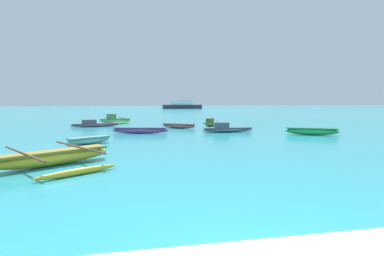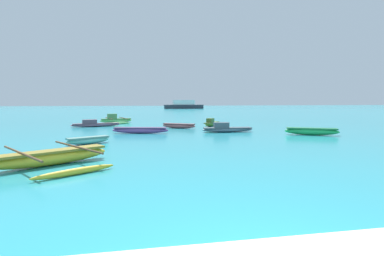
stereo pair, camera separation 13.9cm
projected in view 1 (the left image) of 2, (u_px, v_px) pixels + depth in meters
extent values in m
ellipsoid|color=#81D5C3|center=(89.00, 141.00, 14.89)|extent=(2.17, 1.60, 0.35)
cube|color=slate|center=(89.00, 138.00, 14.88)|extent=(2.01, 1.49, 0.08)
ellipsoid|color=#25B95C|center=(311.00, 131.00, 18.79)|extent=(3.17, 1.91, 0.45)
cube|color=#21723F|center=(312.00, 128.00, 18.78)|extent=(2.93, 1.78, 0.08)
ellipsoid|color=#8A4F97|center=(140.00, 130.00, 19.67)|extent=(3.75, 1.23, 0.40)
cube|color=#58385F|center=(140.00, 128.00, 19.65)|extent=(3.45, 1.15, 0.08)
ellipsoid|color=gold|center=(53.00, 158.00, 10.00)|extent=(3.63, 2.78, 0.50)
cube|color=olive|center=(52.00, 152.00, 9.98)|extent=(3.36, 2.58, 0.08)
cylinder|color=brown|center=(78.00, 147.00, 10.60)|extent=(2.20, 3.15, 0.07)
cylinder|color=brown|center=(23.00, 153.00, 9.34)|extent=(2.20, 3.15, 0.07)
ellipsoid|color=gold|center=(34.00, 155.00, 11.33)|extent=(2.16, 1.57, 0.20)
ellipsoid|color=gold|center=(78.00, 172.00, 8.69)|extent=(2.16, 1.57, 0.20)
ellipsoid|color=#84E378|center=(115.00, 121.00, 29.02)|extent=(3.10, 1.34, 0.42)
cube|color=#558A4E|center=(115.00, 119.00, 29.00)|extent=(2.85, 1.25, 0.08)
cube|color=#558A4E|center=(111.00, 116.00, 28.81)|extent=(0.95, 0.67, 0.47)
cylinder|color=brown|center=(123.00, 118.00, 29.30)|extent=(1.00, 3.36, 0.07)
cylinder|color=brown|center=(108.00, 118.00, 28.69)|extent=(1.00, 3.36, 0.07)
ellipsoid|color=#84E378|center=(112.00, 121.00, 30.57)|extent=(1.80, 0.68, 0.20)
ellipsoid|color=#84E378|center=(120.00, 123.00, 27.48)|extent=(1.80, 0.68, 0.20)
ellipsoid|color=olive|center=(211.00, 124.00, 25.57)|extent=(1.93, 2.39, 0.32)
cube|color=#476229|center=(211.00, 123.00, 25.56)|extent=(1.80, 2.21, 0.08)
cube|color=#476229|center=(210.00, 120.00, 25.25)|extent=(0.79, 0.85, 0.35)
ellipsoid|color=#B35B5C|center=(179.00, 126.00, 23.30)|extent=(2.63, 1.79, 0.37)
cube|color=brown|center=(179.00, 124.00, 23.28)|extent=(2.43, 1.66, 0.08)
ellipsoid|color=slate|center=(228.00, 130.00, 20.59)|extent=(3.61, 0.80, 0.32)
cube|color=#46525B|center=(228.00, 128.00, 20.58)|extent=(3.32, 0.76, 0.08)
cube|color=#46525B|center=(221.00, 125.00, 20.49)|extent=(1.02, 0.61, 0.35)
ellipsoid|color=gray|center=(96.00, 125.00, 24.74)|extent=(4.02, 1.52, 0.29)
cube|color=#604654|center=(96.00, 124.00, 24.73)|extent=(3.71, 1.42, 0.08)
cube|color=#604654|center=(89.00, 122.00, 24.50)|extent=(1.20, 0.73, 0.31)
cube|color=#2D333D|center=(182.00, 107.00, 79.26)|extent=(10.28, 2.26, 1.03)
cube|color=white|center=(182.00, 102.00, 79.15)|extent=(5.66, 1.92, 1.23)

